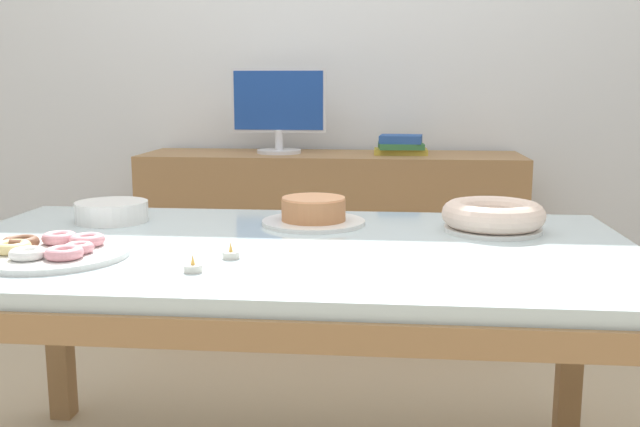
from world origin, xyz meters
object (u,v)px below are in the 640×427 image
(cake_chocolate_round, at_px, (314,213))
(cake_golden_bundt, at_px, (493,216))
(tealight_near_cakes, at_px, (193,267))
(plate_stack, at_px, (112,212))
(pastry_platter, at_px, (51,251))
(book_stack, at_px, (401,145))
(tealight_left_edge, at_px, (473,214))
(tealight_near_front, at_px, (231,254))
(computer_monitor, at_px, (279,111))

(cake_chocolate_round, distance_m, cake_golden_bundt, 0.50)
(tealight_near_cakes, bearing_deg, plate_stack, 126.03)
(cake_chocolate_round, bearing_deg, cake_golden_bundt, -6.34)
(cake_chocolate_round, xyz_separation_m, pastry_platter, (-0.57, -0.46, -0.02))
(book_stack, bearing_deg, tealight_left_edge, -78.63)
(cake_golden_bundt, distance_m, plate_stack, 1.10)
(pastry_platter, distance_m, plate_stack, 0.44)
(cake_chocolate_round, bearing_deg, tealight_near_front, -108.88)
(pastry_platter, bearing_deg, tealight_left_edge, 30.26)
(tealight_left_edge, bearing_deg, cake_chocolate_round, -162.33)
(cake_golden_bundt, height_order, plate_stack, cake_golden_bundt)
(cake_golden_bundt, relative_size, tealight_near_front, 7.00)
(plate_stack, xyz_separation_m, tealight_left_edge, (1.07, 0.17, -0.02))
(computer_monitor, bearing_deg, plate_stack, -104.85)
(plate_stack, bearing_deg, cake_chocolate_round, 1.86)
(computer_monitor, distance_m, cake_golden_bundt, 1.47)
(computer_monitor, height_order, plate_stack, computer_monitor)
(cake_chocolate_round, bearing_deg, pastry_platter, -141.25)
(computer_monitor, bearing_deg, pastry_platter, -100.12)
(tealight_near_front, bearing_deg, pastry_platter, -176.46)
(tealight_near_cakes, distance_m, tealight_near_front, 0.14)
(plate_stack, bearing_deg, tealight_near_cakes, -53.97)
(pastry_platter, relative_size, tealight_left_edge, 8.93)
(computer_monitor, distance_m, plate_stack, 1.26)
(tealight_near_front, relative_size, tealight_left_edge, 1.00)
(cake_chocolate_round, distance_m, tealight_near_front, 0.46)
(cake_golden_bundt, relative_size, pastry_platter, 0.78)
(cake_chocolate_round, relative_size, pastry_platter, 0.84)
(cake_chocolate_round, xyz_separation_m, cake_golden_bundt, (0.50, -0.06, 0.01))
(tealight_near_front, distance_m, tealight_left_edge, 0.85)
(book_stack, xyz_separation_m, tealight_left_edge, (0.21, -1.02, -0.13))
(plate_stack, bearing_deg, tealight_near_front, -42.65)
(plate_stack, bearing_deg, tealight_left_edge, 9.03)
(tealight_near_cakes, bearing_deg, cake_golden_bundt, 35.65)
(computer_monitor, xyz_separation_m, pastry_platter, (-0.29, -1.63, -0.27))
(computer_monitor, bearing_deg, cake_golden_bundt, -57.48)
(computer_monitor, xyz_separation_m, tealight_near_cakes, (0.08, -1.73, -0.27))
(tealight_left_edge, bearing_deg, book_stack, 101.37)
(computer_monitor, relative_size, tealight_near_front, 10.60)
(book_stack, relative_size, tealight_near_cakes, 5.86)
(pastry_platter, height_order, tealight_left_edge, pastry_platter)
(computer_monitor, relative_size, tealight_left_edge, 10.60)
(cake_golden_bundt, height_order, tealight_left_edge, cake_golden_bundt)
(computer_monitor, height_order, cake_chocolate_round, computer_monitor)
(plate_stack, relative_size, tealight_near_front, 5.25)
(plate_stack, bearing_deg, cake_golden_bundt, -1.90)
(tealight_near_cakes, bearing_deg, computer_monitor, 92.58)
(cake_chocolate_round, relative_size, plate_stack, 1.42)
(cake_golden_bundt, bearing_deg, book_stack, 100.84)
(cake_chocolate_round, bearing_deg, computer_monitor, 103.46)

